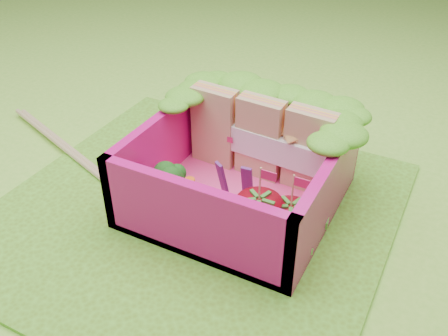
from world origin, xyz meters
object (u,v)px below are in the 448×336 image
at_px(sandwich_stack, 261,138).
at_px(chopsticks, 81,159).
at_px(strawberry_right, 290,221).
at_px(bento_box, 239,170).
at_px(broccoli, 165,177).
at_px(strawberry_left, 258,218).

xyz_separation_m(sandwich_stack, chopsticks, (-1.34, -0.46, -0.32)).
height_order(strawberry_right, chopsticks, strawberry_right).
distance_m(bento_box, chopsticks, 1.36).
bearing_deg(broccoli, strawberry_left, -4.34).
bearing_deg(sandwich_stack, chopsticks, -161.09).
distance_m(sandwich_stack, broccoli, 0.75).
bearing_deg(sandwich_stack, strawberry_left, -66.67).
bearing_deg(strawberry_right, sandwich_stack, 129.02).
distance_m(bento_box, strawberry_right, 0.53).
relative_size(sandwich_stack, chopsticks, 0.51).
distance_m(sandwich_stack, strawberry_left, 0.73).
height_order(bento_box, chopsticks, bento_box).
bearing_deg(strawberry_left, strawberry_right, 26.36).
bearing_deg(chopsticks, sandwich_stack, 18.91).
relative_size(strawberry_left, strawberry_right, 1.10).
bearing_deg(sandwich_stack, broccoli, -126.21).
distance_m(strawberry_left, chopsticks, 1.64).
height_order(broccoli, strawberry_left, strawberry_left).
height_order(sandwich_stack, strawberry_left, sandwich_stack).
bearing_deg(strawberry_right, broccoli, -177.90).
bearing_deg(broccoli, strawberry_right, 2.10).
relative_size(bento_box, sandwich_stack, 1.18).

